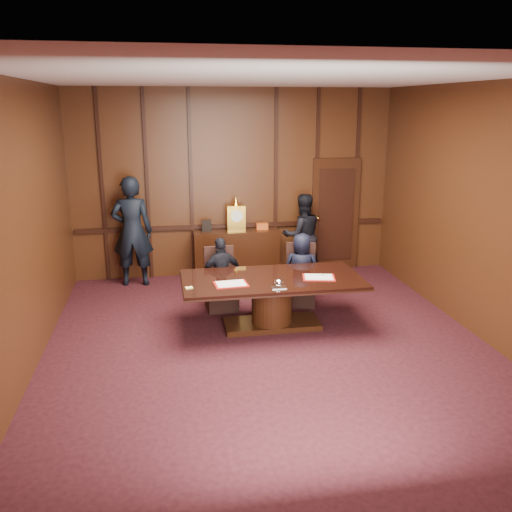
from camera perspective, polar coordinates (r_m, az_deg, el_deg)
The scene contains 13 objects.
room at distance 7.03m, azimuth 1.84°, elevation 3.64°, with size 7.00×7.04×3.50m.
sideboard at distance 10.31m, azimuth -2.09°, elevation 0.44°, with size 1.60×0.45×1.54m.
conference_table at distance 7.95m, azimuth 1.69°, elevation -4.03°, with size 2.62×1.32×0.76m.
folder_left at distance 7.58m, azimuth -2.67°, elevation -2.96°, with size 0.48×0.36×0.02m.
folder_right at distance 7.92m, azimuth 6.62°, elevation -2.24°, with size 0.52×0.42×0.02m.
inkstand at distance 7.44m, azimuth 2.40°, elevation -2.96°, with size 0.20×0.14×0.12m.
notepad at distance 7.48m, azimuth -7.07°, elevation -3.33°, with size 0.10×0.07×0.01m, color #FFF67C.
chair_left at distance 8.75m, azimuth -3.67°, elevation -3.70°, with size 0.51×0.51×0.99m.
chair_right at distance 8.97m, azimuth 4.68°, elevation -3.23°, with size 0.58×0.58×0.99m.
signatory_left at distance 8.58m, azimuth -3.64°, elevation -1.96°, with size 0.70×0.29×1.19m, color black.
signatory_right at distance 8.80m, azimuth 4.80°, elevation -1.46°, with size 0.59×0.38×1.21m, color black.
witness_left at distance 9.96m, azimuth -12.91°, elevation 2.54°, with size 0.73×0.48×1.99m, color black.
witness_right at distance 10.32m, azimuth 4.89°, elevation 2.18°, with size 0.77×0.60×1.59m, color black.
Camera 1 is at (-1.34, -6.60, 3.18)m, focal length 38.00 mm.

